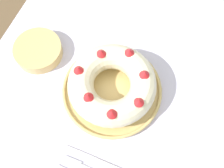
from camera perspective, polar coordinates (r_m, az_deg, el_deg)
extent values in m
plane|color=brown|center=(1.64, 1.22, -11.08)|extent=(8.00, 8.00, 0.00)
cube|color=silver|center=(0.94, 2.09, -2.08)|extent=(1.15, 1.02, 0.03)
cylinder|color=brown|center=(1.59, -7.02, 14.73)|extent=(0.06, 0.06, 0.71)
cylinder|color=tan|center=(0.92, 0.00, -1.47)|extent=(0.34, 0.34, 0.01)
torus|color=tan|center=(0.91, 0.00, -1.21)|extent=(0.35, 0.35, 0.01)
torus|color=beige|center=(0.86, 0.00, 0.00)|extent=(0.30, 0.30, 0.09)
cone|color=red|center=(0.78, 0.00, -6.37)|extent=(0.04, 0.04, 0.02)
cone|color=red|center=(0.79, 5.90, -3.80)|extent=(0.04, 0.04, 0.02)
cone|color=red|center=(0.83, 7.11, 2.25)|extent=(0.04, 0.04, 0.02)
cone|color=red|center=(0.86, 3.81, 7.06)|extent=(0.05, 0.05, 0.02)
cone|color=red|center=(0.86, -2.38, 6.89)|extent=(0.04, 0.04, 0.02)
cone|color=red|center=(0.84, -7.33, 3.19)|extent=(0.04, 0.04, 0.02)
cone|color=red|center=(0.80, -5.22, -2.72)|extent=(0.04, 0.04, 0.02)
cube|color=silver|center=(0.87, -8.72, -16.50)|extent=(0.02, 0.06, 0.01)
cube|color=white|center=(0.86, -0.71, -17.49)|extent=(0.02, 0.09, 0.01)
cube|color=silver|center=(0.87, -6.91, -14.96)|extent=(0.02, 0.11, 0.00)
cylinder|color=tan|center=(1.01, -15.75, 7.02)|extent=(0.18, 0.18, 0.04)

